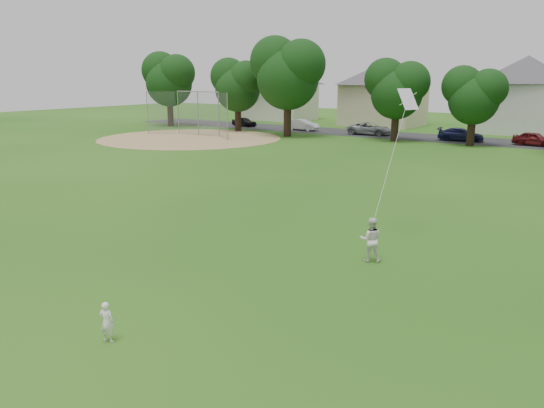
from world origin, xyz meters
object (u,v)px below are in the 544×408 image
Objects in this scene: kite at (391,161)px; baseball_backstop at (195,114)px; older_boy at (371,240)px; toddler at (107,322)px.

kite is 0.53× the size of baseball_backstop.
older_boy is 0.28× the size of kite.
baseball_backstop is (-30.81, 23.23, -0.90)m from kite.
older_boy reaches higher than toddler.
kite is at bearing -112.26° from older_boy.
baseball_backstop reaches higher than toddler.
kite reaches higher than toddler.
baseball_backstop is (-28.31, 33.53, 1.74)m from toddler.
toddler is at bearing -103.64° from kite.
kite reaches higher than baseball_backstop.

